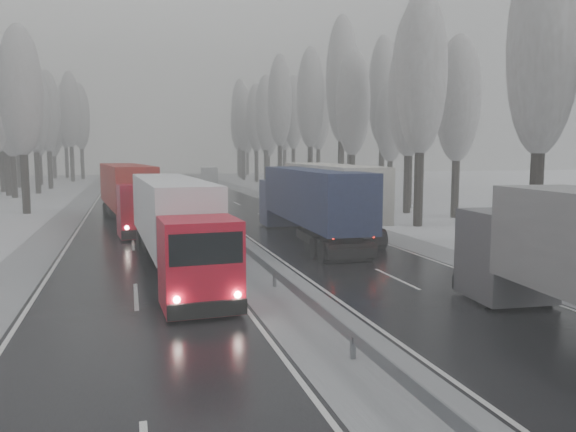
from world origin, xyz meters
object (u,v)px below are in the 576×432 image
truck_blue_box (307,199)px  truck_red_white (173,218)px  box_truck_distant (209,176)px  truck_cream_box (325,193)px  truck_red_red (128,190)px

truck_blue_box → truck_red_white: truck_blue_box is taller
truck_red_white → box_truck_distant: bearing=78.0°
box_truck_distant → truck_red_white: (-10.17, -62.26, 0.84)m
truck_blue_box → truck_red_white: (-8.32, -6.61, -0.14)m
truck_blue_box → truck_cream_box: size_ratio=0.96×
truck_cream_box → truck_red_white: truck_cream_box is taller
truck_blue_box → box_truck_distant: bearing=89.8°
truck_cream_box → box_truck_distant: truck_cream_box is taller
truck_cream_box → truck_red_red: (-12.50, 7.01, -0.08)m
box_truck_distant → truck_red_red: 46.95m
box_truck_distant → truck_red_white: 63.09m
box_truck_distant → truck_red_white: size_ratio=0.52×
truck_red_white → truck_cream_box: bearing=40.3°
box_truck_distant → truck_cream_box: bearing=-82.9°
truck_cream_box → truck_red_white: size_ratio=1.10×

